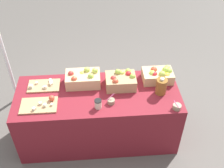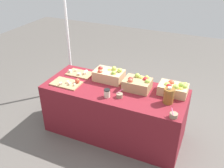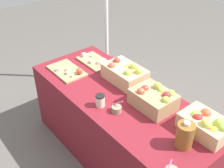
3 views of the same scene
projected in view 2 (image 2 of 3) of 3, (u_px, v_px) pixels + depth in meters
The scene contains 12 objects.
ground_plane at pixel (114, 132), 3.62m from camera, with size 10.00×10.00×0.00m, color #56514C.
table at pixel (114, 111), 3.44m from camera, with size 1.90×0.76×0.74m, color maroon.
apple_crate_left at pixel (174, 89), 3.10m from camera, with size 0.36×0.24×0.17m.
apple_crate_middle at pixel (138, 84), 3.20m from camera, with size 0.35×0.26×0.19m.
apple_crate_right at pixel (109, 75), 3.41m from camera, with size 0.40×0.26×0.20m.
cutting_board_front at pixel (68, 83), 3.35m from camera, with size 0.40×0.24×0.08m.
cutting_board_back at pixel (80, 73), 3.60m from camera, with size 0.37×0.23×0.06m.
sample_bowl_near at pixel (174, 115), 2.70m from camera, with size 0.09×0.10×0.10m.
sample_bowl_mid at pixel (120, 95), 3.05m from camera, with size 0.09×0.08×0.11m.
cider_jug at pixel (169, 96), 2.91m from camera, with size 0.12×0.12×0.21m.
coffee_cup at pixel (107, 93), 3.05m from camera, with size 0.08×0.08×0.11m.
tent_pole at pixel (67, 31), 4.09m from camera, with size 0.04×0.04×2.29m, color white.
Camera 2 is at (1.11, -2.57, 2.40)m, focal length 39.51 mm.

